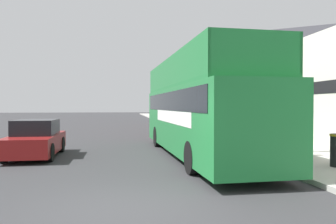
# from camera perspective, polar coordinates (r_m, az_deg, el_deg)

# --- Properties ---
(ground_plane) EXTENTS (144.00, 144.00, 0.00)m
(ground_plane) POSITION_cam_1_polar(r_m,az_deg,el_deg) (27.44, -8.28, -3.11)
(ground_plane) COLOR #333335
(sidewalk) EXTENTS (3.84, 108.00, 0.14)m
(sidewalk) POSITION_cam_1_polar(r_m,az_deg,el_deg) (25.36, 7.00, -3.29)
(sidewalk) COLOR #ADAAA3
(sidewalk) RESTS_ON ground_plane
(brick_terrace_rear) EXTENTS (6.00, 20.73, 8.50)m
(brick_terrace_rear) POSITION_cam_1_polar(r_m,az_deg,el_deg) (29.65, 14.79, 5.40)
(brick_terrace_rear) COLOR brown
(brick_terrace_rear) RESTS_ON ground_plane
(tour_bus) EXTENTS (2.87, 11.14, 3.85)m
(tour_bus) POSITION_cam_1_polar(r_m,az_deg,el_deg) (13.08, 5.14, -0.10)
(tour_bus) COLOR #1E7A38
(tour_bus) RESTS_ON ground_plane
(parked_car_ahead_of_bus) EXTENTS (1.89, 4.24, 1.46)m
(parked_car_ahead_of_bus) POSITION_cam_1_polar(r_m,az_deg,el_deg) (21.26, 1.49, -2.49)
(parked_car_ahead_of_bus) COLOR maroon
(parked_car_ahead_of_bus) RESTS_ON ground_plane
(parked_car_far_side) EXTENTS (1.80, 4.06, 1.46)m
(parked_car_far_side) POSITION_cam_1_polar(r_m,az_deg,el_deg) (13.91, -22.04, -4.48)
(parked_car_far_side) COLOR maroon
(parked_car_far_side) RESTS_ON ground_plane
(pedestrian_third) EXTENTS (0.46, 0.25, 1.76)m
(pedestrian_third) POSITION_cam_1_polar(r_m,az_deg,el_deg) (12.97, 20.09, -2.57)
(pedestrian_third) COLOR #232328
(pedestrian_third) RESTS_ON sidewalk
(lamp_post_nearest) EXTENTS (0.35, 0.35, 4.54)m
(lamp_post_nearest) POSITION_cam_1_polar(r_m,az_deg,el_deg) (13.39, 14.76, 6.50)
(lamp_post_nearest) COLOR black
(lamp_post_nearest) RESTS_ON sidewalk
(lamp_post_second) EXTENTS (0.35, 0.35, 4.73)m
(lamp_post_second) POSITION_cam_1_polar(r_m,az_deg,el_deg) (21.69, 5.61, 4.77)
(lamp_post_second) COLOR black
(lamp_post_second) RESTS_ON sidewalk
(lamp_post_third) EXTENTS (0.35, 0.35, 4.48)m
(lamp_post_third) POSITION_cam_1_polar(r_m,az_deg,el_deg) (30.23, 1.61, 3.44)
(lamp_post_third) COLOR black
(lamp_post_third) RESTS_ON sidewalk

